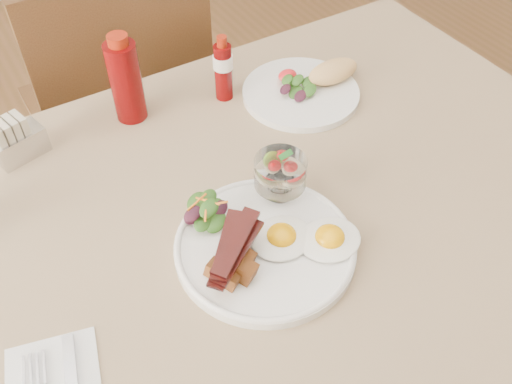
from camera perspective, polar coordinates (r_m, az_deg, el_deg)
The scene contains 11 objects.
table at distance 1.01m, azimuth -0.35°, elevation -5.29°, with size 1.33×0.88×0.75m.
chair_far at distance 1.55m, azimuth -13.18°, elevation 8.30°, with size 0.42×0.42×0.93m.
main_plate at distance 0.88m, azimuth 0.91°, elevation -5.51°, with size 0.28×0.28×0.02m, color white.
fried_eggs at distance 0.88m, azimuth 4.98°, elevation -4.55°, with size 0.17×0.13×0.03m.
bacon_potato_pile at distance 0.83m, azimuth -2.23°, elevation -6.50°, with size 0.12×0.11×0.06m.
side_salad at distance 0.89m, azimuth -4.96°, elevation -2.04°, with size 0.08×0.07×0.04m.
fruit_cup at distance 0.91m, azimuth 2.44°, elevation 1.95°, with size 0.09×0.09×0.09m.
second_plate at distance 1.17m, azimuth 5.26°, elevation 10.44°, with size 0.26×0.24×0.06m.
ketchup_bottle at distance 1.10m, azimuth -12.91°, elevation 10.83°, with size 0.07×0.07×0.18m.
hot_sauce_bottle at distance 1.13m, azimuth -3.30°, elevation 12.19°, with size 0.05×0.05×0.14m.
sugar_caddy at distance 1.10m, azimuth -22.82°, elevation 4.72°, with size 0.10×0.07×0.08m.
Camera 1 is at (-0.32, -0.54, 1.45)m, focal length 40.00 mm.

